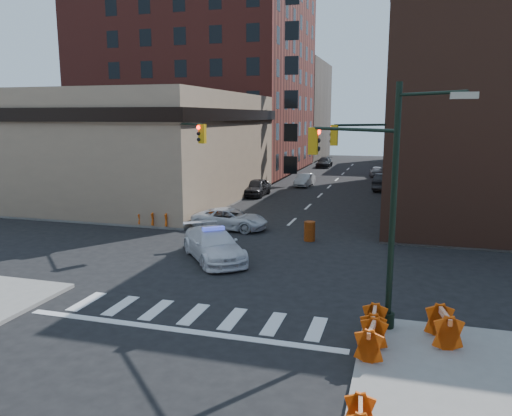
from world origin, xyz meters
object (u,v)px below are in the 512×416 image
Objects in this scene: pickup at (230,219)px; barricade_nw_a at (161,219)px; parked_car_wnear at (257,187)px; parked_car_enear at (385,182)px; pedestrian_a at (196,205)px; barricade_se_a at (374,323)px; barrel_road at (310,231)px; pedestrian_b at (162,208)px; police_car at (214,245)px; parked_car_wfar at (305,180)px; barrel_bank at (213,219)px.

pickup is 4.43m from barricade_nw_a.
barricade_nw_a is at bearing -97.82° from parked_car_wnear.
pedestrian_a is (-12.00, -18.32, 0.25)m from parked_car_enear.
barricade_se_a is (11.90, -27.47, -0.16)m from parked_car_wnear.
pedestrian_b is at bearing 169.02° from barrel_road.
police_car is 4.68× the size of barrel_road.
parked_car_wfar is (-0.66, 27.62, -0.13)m from police_car.
parked_car_wnear is 0.93× the size of parked_car_enear.
parked_car_wfar is 35.97m from barricade_se_a.
pedestrian_a reaches higher than barrel_bank.
pickup is 3.92× the size of barricade_se_a.
pedestrian_b is 20.57m from barricade_se_a.
barrel_bank is 0.85× the size of barricade_nw_a.
barricade_nw_a is (-2.13, -14.56, -0.14)m from parked_car_wnear.
parked_car_wfar is 22.92m from barrel_road.
police_car is 28.04m from parked_car_enear.
parked_car_wnear is at bearing 38.23° from parked_car_enear.
police_car is 4.34× the size of barricade_se_a.
barrel_bank is at bearing 69.55° from parked_car_enear.
pedestrian_a is 20.55m from barricade_se_a.
police_car is 4.22× the size of barricade_nw_a.
parked_car_wfar is 22.53m from barricade_nw_a.
parked_car_wnear is 16.87m from barrel_road.
pedestrian_a is at bearing 63.16° from parked_car_enear.
police_car is 1.11× the size of pickup.
pedestrian_a is 3.30m from barricade_nw_a.
barrel_road reaches higher than barricade_nw_a.
parked_car_enear is 22.17m from barrel_road.
barrel_road reaches higher than barrel_bank.
pickup is at bearing -88.21° from parked_car_wfar.
barrel_bank is at bearing 163.85° from barrel_road.
parked_car_enear is (8.00, -0.55, 0.16)m from parked_car_wfar.
barrel_bank is 3.34m from barricade_nw_a.
parked_car_enear is 21.90m from pedestrian_a.
barricade_se_a is at bearing 97.90° from parked_car_enear.
parked_car_enear reaches higher than barricade_se_a.
barricade_se_a is (8.24, -7.24, -0.16)m from police_car.
parked_car_enear is 24.20m from pedestrian_b.
police_car is at bearing -44.99° from barricade_nw_a.
pedestrian_a is at bearing 59.92° from pickup.
parked_car_wfar is 0.80× the size of parked_car_enear.
barrel_road is at bearing -103.25° from pickup.
pedestrian_b reaches higher than barricade_se_a.
pedestrian_b is 1.66× the size of barrel_bank.
pedestrian_b is 1.45× the size of barricade_se_a.
police_car is at bearing -164.93° from pickup.
pickup is 3.80m from pedestrian_a.
barrel_bank is at bearing -85.61° from parked_car_wnear.
barrel_road is at bearing -5.62° from pedestrian_b.
barricade_nw_a is (0.65, -1.49, -0.42)m from pedestrian_b.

